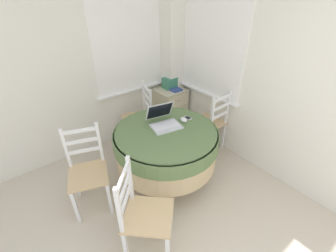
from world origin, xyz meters
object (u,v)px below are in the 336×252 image
Objects in this scene: round_dining_table at (166,143)px; dining_chair_left_flank at (88,171)px; dining_chair_near_right_window at (211,123)px; dining_chair_camera_near at (143,214)px; book_on_cabinet at (175,89)px; laptop at (164,121)px; storage_box at (170,83)px; computer_mouse at (184,120)px; corner_cabinet at (170,108)px; dining_chair_near_back_window at (140,117)px; cell_phone at (188,118)px.

dining_chair_left_flank reaches higher than round_dining_table.
dining_chair_left_flank is at bearing 175.81° from dining_chair_near_right_window.
book_on_cabinet is (1.61, 1.49, 0.26)m from dining_chair_camera_near.
book_on_cabinet is (0.90, 0.91, 0.16)m from round_dining_table.
laptop is at bearing -7.65° from dining_chair_left_flank.
storage_box is at bearing 48.02° from laptop.
computer_mouse is 0.47× the size of storage_box.
computer_mouse reaches higher than corner_cabinet.
dining_chair_near_right_window reaches higher than computer_mouse.
laptop reaches higher than computer_mouse.
corner_cabinet is at bearing 8.67° from dining_chair_near_back_window.
dining_chair_camera_near is (-0.90, -1.47, 0.00)m from dining_chair_near_back_window.
dining_chair_near_back_window reaches higher than cell_phone.
dining_chair_left_flank is at bearing 169.38° from computer_mouse.
cell_phone is at bearing -121.22° from book_on_cabinet.
round_dining_table is at bearing -173.42° from dining_chair_near_right_window.
round_dining_table is 5.68× the size of storage_box.
cell_phone is at bearing -11.42° from laptop.
laptop is at bearing 168.58° from cell_phone.
dining_chair_camera_near is (-0.76, -0.69, -0.34)m from laptop.
cell_phone is (0.38, 0.04, 0.19)m from round_dining_table.
storage_box reaches higher than corner_cabinet.
dining_chair_near_right_window is at bearing 23.11° from dining_chair_camera_near.
book_on_cabinet is at bearing 43.22° from laptop.
dining_chair_left_flank is at bearing 171.37° from cell_phone.
laptop is 0.59× the size of corner_cabinet.
laptop reaches higher than dining_chair_near_back_window.
dining_chair_near_back_window is at bearing -167.82° from storage_box.
dining_chair_near_right_window is 0.84m from book_on_cabinet.
round_dining_table is at bearing -176.60° from computer_mouse.
dining_chair_near_right_window and dining_chair_left_flank have the same top height.
laptop is 1.00m from dining_chair_left_flank.
computer_mouse is 1.23m from dining_chair_left_flank.
laptop is 4.10× the size of computer_mouse.
dining_chair_near_back_window is at bearing 96.39° from computer_mouse.
book_on_cabinet is at bearing 55.16° from computer_mouse.
dining_chair_camera_near is at bearing -148.82° from computer_mouse.
round_dining_table is at bearing -134.89° from book_on_cabinet.
round_dining_table is 0.36m from computer_mouse.
dining_chair_near_back_window is 1.06m from dining_chair_near_right_window.
dining_chair_camera_near is at bearing -137.77° from laptop.
dining_chair_camera_near is 4.97× the size of book_on_cabinet.
dining_chair_near_back_window is at bearing -171.33° from corner_cabinet.
dining_chair_near_back_window reaches higher than storage_box.
laptop is at bearing -136.78° from book_on_cabinet.
dining_chair_near_right_window is at bearing -87.83° from corner_cabinet.
laptop reaches higher than round_dining_table.
cell_phone is at bearing 29.96° from dining_chair_camera_near.
dining_chair_camera_near reaches higher than corner_cabinet.
computer_mouse is 0.53× the size of book_on_cabinet.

